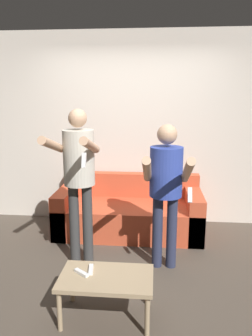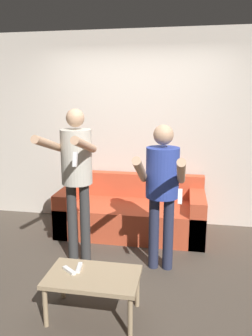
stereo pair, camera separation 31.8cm
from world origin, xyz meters
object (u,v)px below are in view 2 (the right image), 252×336
person_standing_left (76,169)px  coffee_table (93,280)px  remote_near (69,270)px  remote_far (79,268)px  person_standing_right (162,182)px  couch (132,213)px

person_standing_left → coffee_table: (0.41, -0.87, -0.74)m
remote_near → remote_far: (0.07, 0.06, 0.00)m
remote_near → remote_far: size_ratio=0.92×
person_standing_right → remote_near: (-0.71, -0.86, -0.58)m
person_standing_left → person_standing_right: person_standing_left is taller
couch → remote_near: (-0.25, -1.79, 0.13)m
couch → coffee_table: bearing=-91.3°
person_standing_left → remote_near: person_standing_left is taller
remote_near → person_standing_right: bearing=50.5°
person_standing_right → remote_far: bearing=-128.6°
coffee_table → couch: bearing=88.7°
person_standing_left → remote_far: (0.27, -0.80, -0.68)m
person_standing_left → remote_near: (0.20, -0.86, -0.68)m
coffee_table → remote_near: 0.22m
coffee_table → person_standing_left: bearing=115.4°
remote_far → coffee_table: bearing=-27.2°
couch → remote_near: couch is taller
couch → coffee_table: 1.80m
coffee_table → remote_near: bearing=176.3°
couch → person_standing_right: 1.25m
person_standing_left → coffee_table: person_standing_left is taller
coffee_table → remote_far: remote_far is taller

